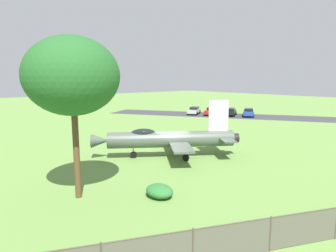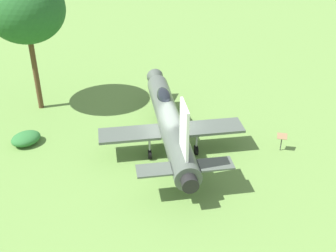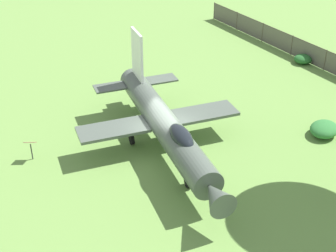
# 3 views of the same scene
# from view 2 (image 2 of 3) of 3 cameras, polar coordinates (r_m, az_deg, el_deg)

# --- Properties ---
(ground_plane) EXTENTS (200.00, 200.00, 0.00)m
(ground_plane) POSITION_cam_2_polar(r_m,az_deg,el_deg) (27.14, 0.27, -2.65)
(ground_plane) COLOR #668E42
(display_jet) EXTENTS (9.60, 12.03, 5.16)m
(display_jet) POSITION_cam_2_polar(r_m,az_deg,el_deg) (26.53, 0.17, 0.84)
(display_jet) COLOR #4C564C
(display_jet) RESTS_ON ground_plane
(shade_tree) EXTENTS (5.14, 5.44, 9.52)m
(shade_tree) POSITION_cam_2_polar(r_m,az_deg,el_deg) (30.36, -18.40, 14.49)
(shade_tree) COLOR brown
(shade_tree) RESTS_ON ground_plane
(shrub_by_tree) EXTENTS (1.87, 1.50, 0.76)m
(shrub_by_tree) POSITION_cam_2_polar(r_m,az_deg,el_deg) (28.60, -18.27, -1.58)
(shrub_by_tree) COLOR #2D7033
(shrub_by_tree) RESTS_ON ground_plane
(info_plaque) EXTENTS (0.67, 0.72, 1.14)m
(info_plaque) POSITION_cam_2_polar(r_m,az_deg,el_deg) (27.18, 14.82, -1.60)
(info_plaque) COLOR #333333
(info_plaque) RESTS_ON ground_plane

